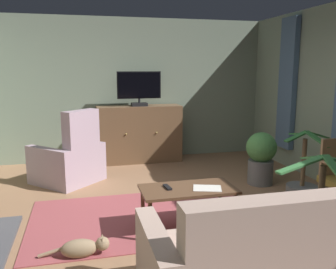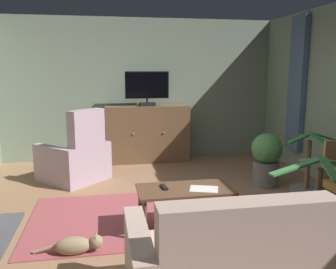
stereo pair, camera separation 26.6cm
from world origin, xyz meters
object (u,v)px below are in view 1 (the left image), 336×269
potted_plant_small_fern_corner (261,156)px  coffee_table (188,193)px  armchair_near_window (70,161)px  television (139,88)px  potted_plant_on_hearth_side (318,230)px  cat (83,248)px  tv_cabinet (139,135)px  potted_plant_leafy_by_curtain (302,188)px  tv_remote (167,187)px  folded_newspaper (207,188)px  sofa_floral (244,267)px

potted_plant_small_fern_corner → coffee_table: bearing=-140.9°
armchair_near_window → potted_plant_small_fern_corner: size_ratio=1.51×
potted_plant_small_fern_corner → television: bearing=132.1°
potted_plant_on_hearth_side → cat: (-2.24, 0.40, -0.11)m
tv_cabinet → potted_plant_leafy_by_curtain: tv_cabinet is taller
television → tv_remote: 3.11m
coffee_table → potted_plant_on_hearth_side: 1.35m
folded_newspaper → sofa_floral: 1.31m
tv_remote → potted_plant_small_fern_corner: size_ratio=0.21×
folded_newspaper → armchair_near_window: armchair_near_window is taller
tv_cabinet → potted_plant_small_fern_corner: bearing=-48.8°
armchair_near_window → cat: armchair_near_window is taller
tv_cabinet → potted_plant_small_fern_corner: size_ratio=1.95×
folded_newspaper → cat: size_ratio=0.45×
tv_cabinet → cat: (-1.10, -3.40, -0.42)m
folded_newspaper → cat: bearing=-150.1°
tv_remote → armchair_near_window: 2.27m
television → potted_plant_leafy_by_curtain: television is taller
television → sofa_floral: (0.05, -4.37, -1.09)m
armchair_near_window → potted_plant_on_hearth_side: size_ratio=1.25×
television → folded_newspaper: size_ratio=2.69×
sofa_floral → cat: sofa_floral is taller
tv_remote → potted_plant_leafy_by_curtain: size_ratio=0.18×
tv_cabinet → potted_plant_on_hearth_side: (1.14, -3.80, -0.31)m
tv_remote → potted_plant_small_fern_corner: (1.77, 1.22, -0.05)m
potted_plant_leafy_by_curtain → potted_plant_on_hearth_side: 1.35m
armchair_near_window → potted_plant_small_fern_corner: 2.95m
cat → television: bearing=71.8°
folded_newspaper → potted_plant_small_fern_corner: 1.90m
sofa_floral → potted_plant_leafy_by_curtain: bearing=46.6°
tv_remote → sofa_floral: sofa_floral is taller
television → tv_remote: (-0.19, -2.96, -0.92)m
television → potted_plant_leafy_by_curtain: size_ratio=0.84×
tv_cabinet → potted_plant_leafy_by_curtain: 3.17m
tv_remote → potted_plant_leafy_by_curtain: 2.02m
sofa_floral → folded_newspaper: bearing=82.3°
tv_remote → cat: 1.07m
potted_plant_on_hearth_side → cat: bearing=169.9°
television → potted_plant_on_hearth_side: television is taller
television → cat: 3.76m
potted_plant_on_hearth_side → armchair_near_window: bearing=130.7°
coffee_table → potted_plant_on_hearth_side: size_ratio=1.06×
coffee_table → sofa_floral: (0.02, -1.36, -0.10)m
tv_remote → potted_plant_on_hearth_side: bearing=53.0°
armchair_near_window → potted_plant_on_hearth_side: (2.40, -2.78, -0.14)m
folded_newspaper → potted_plant_leafy_by_curtain: bearing=37.3°
sofa_floral → potted_plant_on_hearth_side: (1.08, 0.62, -0.12)m
coffee_table → sofa_floral: bearing=-89.1°
tv_cabinet → potted_plant_leafy_by_curtain: (1.76, -2.61, -0.33)m
tv_remote → cat: size_ratio=0.26×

